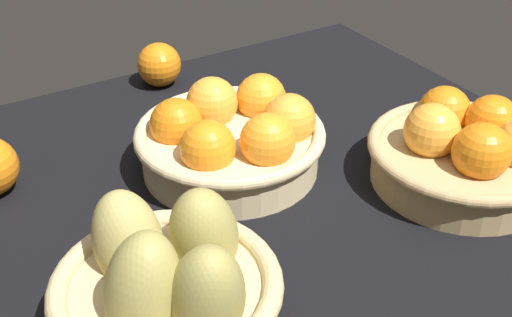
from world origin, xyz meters
TOP-DOWN VIEW (x-y plane):
  - market_tray at (0.00, 0.00)cm, footprint 84.00×72.00cm
  - basket_near_right at (22.37, -15.05)cm, footprint 24.01×24.01cm
  - basket_near_left_pears at (-19.68, -17.87)cm, footprint 22.13×22.13cm
  - basket_center at (-1.26, 2.59)cm, footprint 24.53×24.53cm
  - loose_orange_back_gap at (0.80, 29.84)cm, footprint 7.02×7.02cm

SIDE VIEW (x-z plane):
  - market_tray at x=0.00cm, z-range 0.00..3.00cm
  - loose_orange_back_gap at x=0.80cm, z-range 3.00..10.02cm
  - basket_near_right at x=22.37cm, z-range 1.91..12.62cm
  - basket_center at x=-1.26cm, z-range 2.15..12.88cm
  - basket_near_left_pears at x=-19.68cm, z-range 0.61..14.82cm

